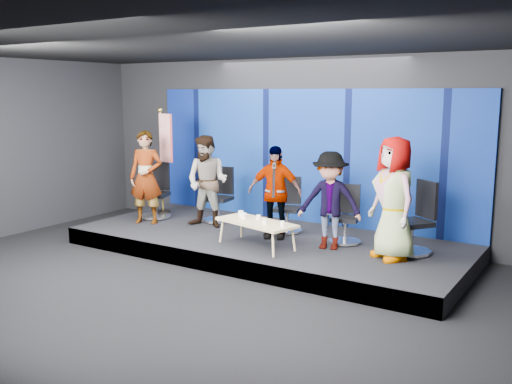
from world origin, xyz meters
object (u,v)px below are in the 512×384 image
panelist_c (275,192)px  mug_a (241,214)px  chair_d (346,224)px  mug_b (244,216)px  chair_b (219,204)px  mug_e (283,224)px  panelist_e (394,199)px  chair_a (156,200)px  chair_c (288,214)px  mug_d (265,222)px  mug_c (259,218)px  flag_stand (164,159)px  panelist_d (330,201)px  panelist_b (207,182)px  coffee_table (256,223)px  chair_e (415,230)px  panelist_a (146,177)px

panelist_c → mug_a: panelist_c is taller
chair_d → mug_b: 1.75m
chair_b → mug_e: 2.56m
chair_d → panelist_e: (0.99, -0.50, 0.62)m
mug_b → mug_e: mug_b is taller
chair_d → panelist_e: bearing=-39.3°
chair_a → chair_c: chair_a is taller
mug_b → mug_d: 0.52m
mug_a → mug_c: size_ratio=1.20×
chair_a → flag_stand: bearing=53.0°
chair_c → mug_a: size_ratio=9.66×
mug_b → mug_d: mug_b is taller
panelist_e → panelist_d: bearing=-144.4°
mug_d → mug_e: size_ratio=1.06×
chair_b → chair_c: 1.57m
chair_b → panelist_d: panelist_d is taller
mug_d → chair_c: bearing=103.6°
chair_b → panelist_c: 1.72m
panelist_b → panelist_c: size_ratio=1.07×
coffee_table → mug_b: (-0.26, 0.01, 0.09)m
mug_c → panelist_e: bearing=12.0°
mug_b → mug_d: size_ratio=1.16×
chair_e → mug_b: 2.78m
chair_a → panelist_d: size_ratio=0.70×
mug_d → chair_a: bearing=163.8°
chair_d → chair_e: size_ratio=0.85×
chair_a → panelist_d: bearing=-25.6°
chair_b → mug_c: bearing=-43.0°
chair_a → chair_b: bearing=-4.6°
panelist_b → coffee_table: 1.77m
chair_d → mug_d: chair_d is taller
mug_c → mug_d: mug_d is taller
panelist_c → panelist_b: bearing=162.7°
panelist_b → flag_stand: bearing=158.4°
chair_b → coffee_table: size_ratio=0.71×
panelist_e → mug_e: panelist_e is taller
chair_a → panelist_d: (4.01, -0.25, 0.43)m
panelist_c → chair_b: bearing=145.3°
chair_a → mug_d: bearing=-38.2°
panelist_c → mug_c: panelist_c is taller
mug_b → chair_b: bearing=139.2°
chair_a → mug_b: bearing=-38.4°
chair_b → mug_a: size_ratio=10.36×
panelist_a → mug_d: (2.99, -0.45, -0.43)m
panelist_a → chair_d: size_ratio=1.83×
panelist_a → mug_d: 3.06m
chair_a → flag_stand: flag_stand is taller
flag_stand → mug_b: bearing=-9.5°
panelist_a → mug_a: (2.35, -0.18, -0.42)m
panelist_a → chair_d: bearing=-11.6°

